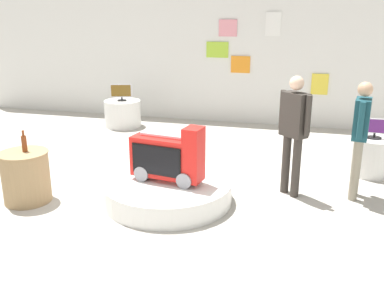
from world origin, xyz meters
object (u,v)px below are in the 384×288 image
(novelty_firetruck_tv, at_px, (168,159))
(shopper_browsing_rear, at_px, (360,132))
(bottle_on_side_table, at_px, (24,143))
(shopper_browsing_near_truck, at_px, (294,127))
(main_display_pedestal, at_px, (168,191))
(tv_on_center_rear, at_px, (375,128))
(tv_on_left_rear, at_px, (121,92))
(side_table_round, at_px, (26,176))
(display_pedestal_left_rear, at_px, (123,114))
(display_pedestal_center_rear, at_px, (372,156))

(novelty_firetruck_tv, height_order, shopper_browsing_rear, shopper_browsing_rear)
(bottle_on_side_table, height_order, shopper_browsing_rear, shopper_browsing_rear)
(shopper_browsing_near_truck, height_order, shopper_browsing_rear, shopper_browsing_near_truck)
(main_display_pedestal, xyz_separation_m, tv_on_center_rear, (2.90, 1.88, 0.63))
(tv_on_left_rear, height_order, side_table_round, tv_on_left_rear)
(display_pedestal_left_rear, xyz_separation_m, shopper_browsing_rear, (4.86, -2.90, 0.67))
(shopper_browsing_near_truck, distance_m, shopper_browsing_rear, 0.91)
(main_display_pedestal, xyz_separation_m, display_pedestal_center_rear, (2.90, 1.89, 0.16))
(bottle_on_side_table, relative_size, shopper_browsing_rear, 0.18)
(novelty_firetruck_tv, height_order, display_pedestal_left_rear, novelty_firetruck_tv)
(display_pedestal_left_rear, distance_m, tv_on_left_rear, 0.51)
(bottle_on_side_table, bearing_deg, side_table_round, -105.96)
(display_pedestal_center_rear, relative_size, bottle_on_side_table, 2.29)
(novelty_firetruck_tv, relative_size, tv_on_center_rear, 2.63)
(shopper_browsing_near_truck, bearing_deg, tv_on_center_rear, 43.51)
(bottle_on_side_table, distance_m, shopper_browsing_near_truck, 3.74)
(novelty_firetruck_tv, height_order, tv_on_center_rear, novelty_firetruck_tv)
(tv_on_center_rear, height_order, shopper_browsing_near_truck, shopper_browsing_near_truck)
(display_pedestal_left_rear, relative_size, shopper_browsing_near_truck, 0.48)
(novelty_firetruck_tv, distance_m, shopper_browsing_rear, 2.68)
(shopper_browsing_rear, bearing_deg, shopper_browsing_near_truck, -171.99)
(tv_on_center_rear, xyz_separation_m, shopper_browsing_near_truck, (-1.25, -1.19, 0.24))
(display_pedestal_center_rear, relative_size, side_table_round, 0.96)
(tv_on_center_rear, distance_m, shopper_browsing_rear, 1.14)
(main_display_pedestal, height_order, side_table_round, side_table_round)
(side_table_round, bearing_deg, tv_on_center_rear, 26.38)
(main_display_pedestal, height_order, bottle_on_side_table, bottle_on_side_table)
(novelty_firetruck_tv, xyz_separation_m, tv_on_left_rear, (-2.34, 3.73, 0.19))
(main_display_pedestal, relative_size, bottle_on_side_table, 5.95)
(main_display_pedestal, relative_size, display_pedestal_left_rear, 2.15)
(display_pedestal_left_rear, distance_m, display_pedestal_center_rear, 5.53)
(bottle_on_side_table, relative_size, shopper_browsing_near_truck, 0.17)
(side_table_round, bearing_deg, tv_on_left_rear, 95.52)
(shopper_browsing_rear, bearing_deg, tv_on_center_rear, 71.49)
(main_display_pedestal, height_order, tv_on_center_rear, tv_on_center_rear)
(main_display_pedestal, distance_m, display_pedestal_left_rear, 4.39)
(novelty_firetruck_tv, distance_m, display_pedestal_center_rear, 3.47)
(display_pedestal_left_rear, distance_m, shopper_browsing_rear, 5.70)
(side_table_round, bearing_deg, display_pedestal_left_rear, 95.50)
(tv_on_left_rear, relative_size, bottle_on_side_table, 1.58)
(main_display_pedestal, xyz_separation_m, display_pedestal_left_rear, (-2.32, 3.72, 0.16))
(tv_on_center_rear, xyz_separation_m, shopper_browsing_rear, (-0.36, -1.06, 0.20))
(novelty_firetruck_tv, xyz_separation_m, bottle_on_side_table, (-1.92, -0.46, 0.21))
(main_display_pedestal, xyz_separation_m, shopper_browsing_near_truck, (1.65, 0.70, 0.87))
(shopper_browsing_near_truck, relative_size, shopper_browsing_rear, 1.04)
(shopper_browsing_near_truck, bearing_deg, bottle_on_side_table, -161.87)
(tv_on_left_rear, bearing_deg, main_display_pedestal, -58.07)
(shopper_browsing_near_truck, bearing_deg, main_display_pedestal, -157.12)
(shopper_browsing_near_truck, bearing_deg, tv_on_left_rear, 142.69)
(display_pedestal_center_rear, bearing_deg, side_table_round, -153.59)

